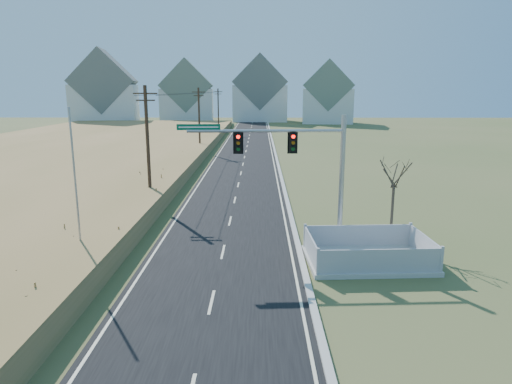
{
  "coord_description": "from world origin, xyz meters",
  "views": [
    {
      "loc": [
        1.99,
        -19.4,
        8.62
      ],
      "look_at": [
        1.8,
        3.97,
        3.4
      ],
      "focal_mm": 32.0,
      "sensor_mm": 36.0,
      "label": 1
    }
  ],
  "objects_px": {
    "fence_enclosure": "(367,257)",
    "flagpole": "(77,204)",
    "bare_tree": "(395,172)",
    "traffic_signal_mast": "(308,168)",
    "open_sign": "(358,265)"
  },
  "relations": [
    {
      "from": "open_sign",
      "to": "traffic_signal_mast",
      "type": "bearing_deg",
      "value": 118.17
    },
    {
      "from": "fence_enclosure",
      "to": "flagpole",
      "type": "height_order",
      "value": "flagpole"
    },
    {
      "from": "flagpole",
      "to": "bare_tree",
      "type": "height_order",
      "value": "flagpole"
    },
    {
      "from": "traffic_signal_mast",
      "to": "bare_tree",
      "type": "height_order",
      "value": "traffic_signal_mast"
    },
    {
      "from": "traffic_signal_mast",
      "to": "flagpole",
      "type": "relative_size",
      "value": 1.17
    },
    {
      "from": "bare_tree",
      "to": "traffic_signal_mast",
      "type": "bearing_deg",
      "value": -175.28
    },
    {
      "from": "traffic_signal_mast",
      "to": "fence_enclosure",
      "type": "xyz_separation_m",
      "value": [
        2.89,
        -2.49,
        -4.22
      ]
    },
    {
      "from": "open_sign",
      "to": "flagpole",
      "type": "bearing_deg",
      "value": 174.92
    },
    {
      "from": "traffic_signal_mast",
      "to": "flagpole",
      "type": "distance_m",
      "value": 12.05
    },
    {
      "from": "fence_enclosure",
      "to": "open_sign",
      "type": "bearing_deg",
      "value": -123.47
    },
    {
      "from": "traffic_signal_mast",
      "to": "open_sign",
      "type": "distance_m",
      "value": 5.99
    },
    {
      "from": "open_sign",
      "to": "bare_tree",
      "type": "xyz_separation_m",
      "value": [
        2.72,
        4.17,
        3.84
      ]
    },
    {
      "from": "fence_enclosure",
      "to": "flagpole",
      "type": "bearing_deg",
      "value": 178.37
    },
    {
      "from": "fence_enclosure",
      "to": "open_sign",
      "type": "relative_size",
      "value": 9.25
    },
    {
      "from": "fence_enclosure",
      "to": "flagpole",
      "type": "relative_size",
      "value": 0.81
    }
  ]
}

